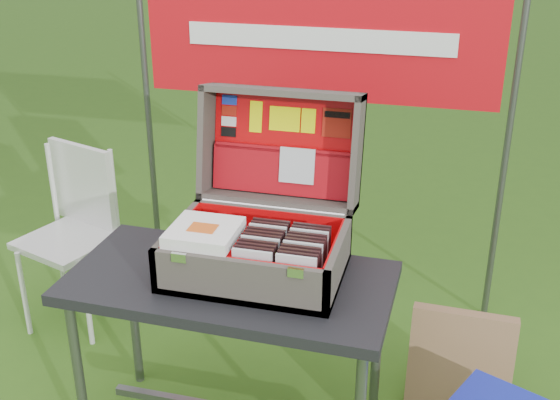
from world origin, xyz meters
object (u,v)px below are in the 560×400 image
(chair, at_px, (68,243))
(cardboard_box, at_px, (460,362))
(suitcase, at_px, (260,193))
(table, at_px, (232,361))

(chair, relative_size, cardboard_box, 1.98)
(chair, xyz_separation_m, cardboard_box, (1.78, -0.17, -0.21))
(chair, bearing_deg, suitcase, -4.40)
(chair, height_order, cardboard_box, chair)
(chair, bearing_deg, table, -11.09)
(suitcase, distance_m, chair, 1.27)
(table, bearing_deg, suitcase, 54.90)
(cardboard_box, bearing_deg, table, -151.79)
(cardboard_box, bearing_deg, chair, 176.71)
(table, height_order, suitcase, suitcase)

